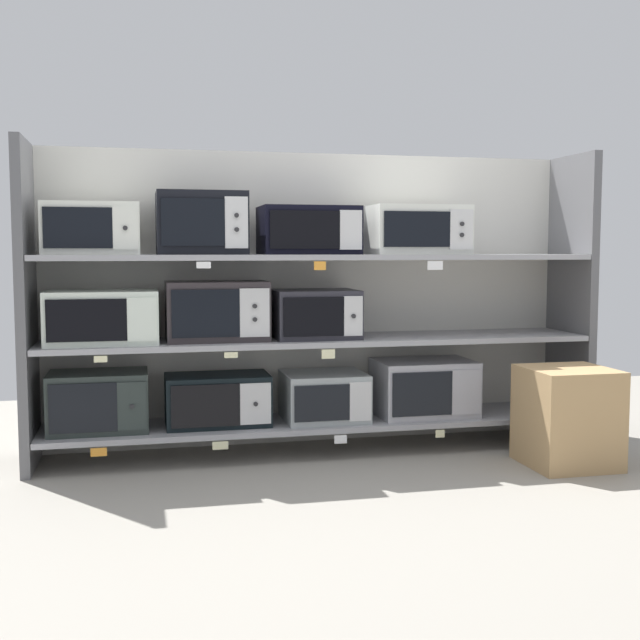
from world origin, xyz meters
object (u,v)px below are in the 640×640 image
(shipping_carton, at_px, (567,417))
(microwave_10, at_px, (416,230))
(microwave_2, at_px, (324,396))
(microwave_7, at_px, (92,229))
(microwave_0, at_px, (99,401))
(microwave_4, at_px, (102,317))
(microwave_5, at_px, (217,311))
(microwave_3, at_px, (424,388))
(microwave_6, at_px, (315,314))
(microwave_1, at_px, (218,400))
(microwave_9, at_px, (308,230))
(microwave_8, at_px, (201,223))

(shipping_carton, bearing_deg, microwave_10, 137.90)
(microwave_2, xyz_separation_m, shipping_carton, (1.19, -0.59, -0.05))
(microwave_10, bearing_deg, microwave_7, -179.99)
(microwave_0, xyz_separation_m, microwave_7, (-0.01, 0.00, 0.91))
(microwave_4, bearing_deg, microwave_5, -0.01)
(microwave_5, relative_size, shipping_carton, 1.05)
(microwave_3, height_order, microwave_6, microwave_6)
(microwave_0, distance_m, microwave_5, 0.79)
(microwave_4, height_order, microwave_10, microwave_10)
(microwave_4, relative_size, microwave_6, 1.24)
(microwave_1, relative_size, microwave_7, 1.15)
(microwave_3, bearing_deg, microwave_7, -180.00)
(microwave_3, height_order, microwave_7, microwave_7)
(microwave_1, xyz_separation_m, microwave_9, (0.51, 0.00, 0.93))
(microwave_3, relative_size, microwave_5, 1.02)
(microwave_6, bearing_deg, shipping_carton, -25.31)
(microwave_0, distance_m, microwave_10, 1.99)
(microwave_3, distance_m, microwave_5, 1.29)
(microwave_1, bearing_deg, microwave_0, 180.00)
(microwave_9, bearing_deg, microwave_5, -179.99)
(microwave_4, bearing_deg, microwave_6, -0.01)
(microwave_4, bearing_deg, microwave_0, -179.67)
(microwave_9, bearing_deg, shipping_carton, -24.66)
(microwave_6, xyz_separation_m, microwave_10, (0.59, 0.00, 0.47))
(microwave_0, distance_m, microwave_2, 1.23)
(microwave_5, relative_size, microwave_9, 1.02)
(microwave_1, height_order, microwave_5, microwave_5)
(microwave_9, bearing_deg, microwave_0, -179.99)
(microwave_3, bearing_deg, microwave_6, -179.99)
(microwave_3, height_order, microwave_5, microwave_5)
(microwave_3, bearing_deg, microwave_8, 180.00)
(microwave_10, bearing_deg, shipping_carton, -42.10)
(microwave_2, bearing_deg, microwave_1, -179.97)
(microwave_1, xyz_separation_m, microwave_8, (-0.08, 0.00, 0.96))
(microwave_3, relative_size, microwave_8, 1.18)
(microwave_7, bearing_deg, microwave_3, 0.00)
(microwave_4, bearing_deg, microwave_9, -0.00)
(microwave_3, bearing_deg, microwave_1, -179.99)
(microwave_2, relative_size, microwave_4, 0.79)
(microwave_2, distance_m, microwave_8, 1.18)
(microwave_2, height_order, microwave_9, microwave_9)
(microwave_6, relative_size, microwave_8, 0.98)
(microwave_6, relative_size, shipping_carton, 0.89)
(microwave_4, relative_size, microwave_9, 1.08)
(microwave_6, relative_size, microwave_10, 0.85)
(microwave_0, bearing_deg, shipping_carton, -13.60)
(microwave_2, distance_m, microwave_10, 1.08)
(microwave_1, bearing_deg, microwave_10, 0.02)
(microwave_0, distance_m, microwave_7, 0.91)
(microwave_3, xyz_separation_m, microwave_8, (-1.28, 0.00, 0.94))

